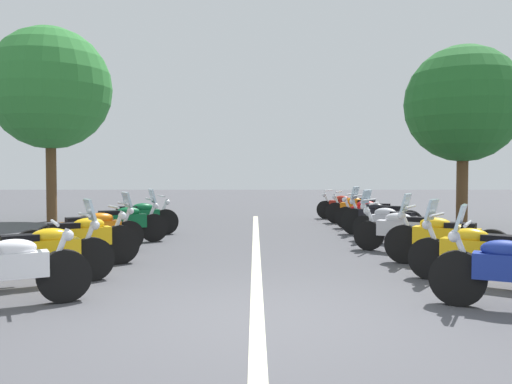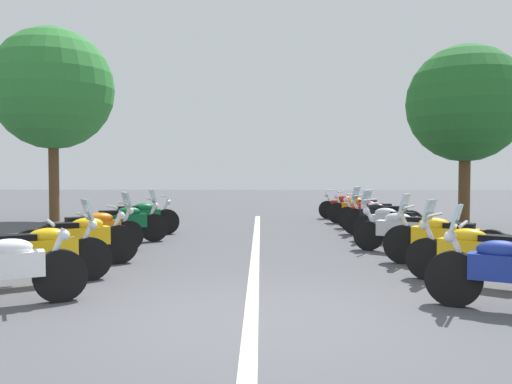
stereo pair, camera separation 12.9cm
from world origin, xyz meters
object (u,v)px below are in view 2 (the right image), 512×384
motorcycle_left_row_4 (122,222)px  motorcycle_right_row_7 (360,209)px  motorcycle_left_row_5 (137,217)px  motorcycle_right_row_4 (392,223)px  motorcycle_right_row_5 (381,217)px  motorcycle_left_row_1 (37,253)px  roadside_tree_1 (466,104)px  motorcycle_left_row_2 (78,239)px  motorcycle_right_row_3 (406,231)px  roadside_tree_0 (53,89)px  motorcycle_right_row_2 (443,239)px  motorcycle_left_row_3 (92,230)px  motorcycle_right_row_1 (479,253)px  motorcycle_right_row_8 (348,206)px  motorcycle_right_row_6 (373,214)px

motorcycle_left_row_4 → motorcycle_right_row_7: 7.45m
motorcycle_left_row_5 → motorcycle_right_row_4: 6.16m
motorcycle_right_row_5 → motorcycle_right_row_7: 2.93m
motorcycle_left_row_1 → roadside_tree_1: roadside_tree_1 is taller
motorcycle_left_row_2 → motorcycle_right_row_3: size_ratio=0.96×
motorcycle_left_row_1 → roadside_tree_0: (9.51, 3.48, 3.76)m
motorcycle_left_row_2 → motorcycle_left_row_5: (4.32, 0.01, -0.01)m
motorcycle_left_row_1 → motorcycle_right_row_2: (1.49, -6.21, 0.01)m
motorcycle_left_row_4 → motorcycle_left_row_5: size_ratio=0.99×
motorcycle_left_row_3 → roadside_tree_1: (4.87, -9.10, 3.06)m
motorcycle_left_row_5 → motorcycle_right_row_5: motorcycle_right_row_5 is taller
motorcycle_left_row_2 → motorcycle_right_row_1: (-1.39, -6.14, -0.01)m
motorcycle_left_row_5 → roadside_tree_1: (1.98, -8.89, 3.06)m
motorcycle_right_row_7 → motorcycle_left_row_3: bearing=68.9°
motorcycle_right_row_5 → motorcycle_right_row_1: bearing=122.4°
motorcycle_right_row_1 → roadside_tree_1: 8.73m
motorcycle_left_row_2 → motorcycle_right_row_7: (7.19, -6.09, -0.01)m
motorcycle_right_row_4 → motorcycle_right_row_7: 4.28m
roadside_tree_1 → motorcycle_left_row_2: bearing=125.4°
motorcycle_right_row_1 → motorcycle_right_row_8: size_ratio=0.95×
roadside_tree_1 → motorcycle_right_row_3: bearing=148.1°
motorcycle_left_row_5 → motorcycle_right_row_3: bearing=-49.4°
motorcycle_left_row_3 → motorcycle_left_row_5: (2.88, -0.20, -0.00)m
motorcycle_left_row_2 → motorcycle_right_row_5: bearing=5.2°
motorcycle_left_row_1 → motorcycle_left_row_5: bearing=58.4°
motorcycle_left_row_5 → motorcycle_right_row_1: 8.39m
motorcycle_right_row_4 → motorcycle_right_row_7: (4.28, -0.10, 0.00)m
motorcycle_left_row_2 → motorcycle_right_row_7: 9.42m
motorcycle_left_row_1 → motorcycle_right_row_3: 6.71m
motorcycle_right_row_6 → roadside_tree_0: (2.39, 9.71, 3.77)m
motorcycle_left_row_5 → roadside_tree_0: 6.38m
motorcycle_left_row_4 → motorcycle_right_row_3: (-1.40, -5.96, -0.02)m
motorcycle_right_row_6 → motorcycle_right_row_8: 3.03m
motorcycle_left_row_3 → motorcycle_right_row_1: (-2.83, -6.35, 0.00)m
motorcycle_left_row_1 → motorcycle_left_row_5: motorcycle_left_row_1 is taller
motorcycle_left_row_3 → motorcycle_right_row_8: size_ratio=0.97×
motorcycle_right_row_7 → roadside_tree_1: (-0.89, -2.79, 3.06)m
motorcycle_left_row_5 → motorcycle_right_row_8: (4.37, -5.99, -0.01)m
motorcycle_right_row_3 → motorcycle_right_row_8: size_ratio=1.03×
motorcycle_right_row_4 → motorcycle_right_row_8: size_ratio=0.85×
motorcycle_right_row_6 → motorcycle_right_row_1: bearing=117.5°
motorcycle_left_row_3 → motorcycle_right_row_2: motorcycle_right_row_2 is taller
motorcycle_right_row_2 → motorcycle_right_row_4: (2.87, 0.15, -0.02)m
motorcycle_left_row_1 → motorcycle_right_row_5: (5.71, -6.11, 0.01)m
roadside_tree_0 → motorcycle_right_row_2: bearing=-129.6°
motorcycle_left_row_5 → motorcycle_right_row_8: size_ratio=1.07×
motorcycle_right_row_4 → motorcycle_right_row_3: bearing=125.8°
motorcycle_right_row_6 → motorcycle_right_row_7: motorcycle_right_row_7 is taller
motorcycle_right_row_5 → roadside_tree_1: roadside_tree_1 is taller
motorcycle_left_row_2 → roadside_tree_1: bearing=5.4°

